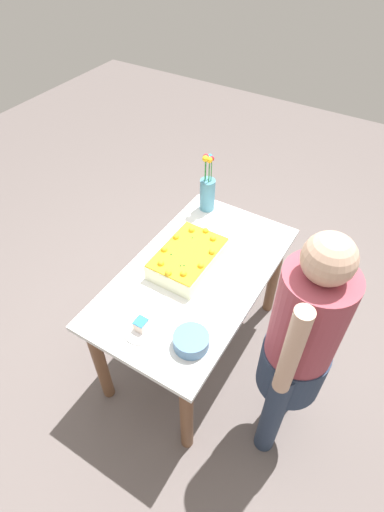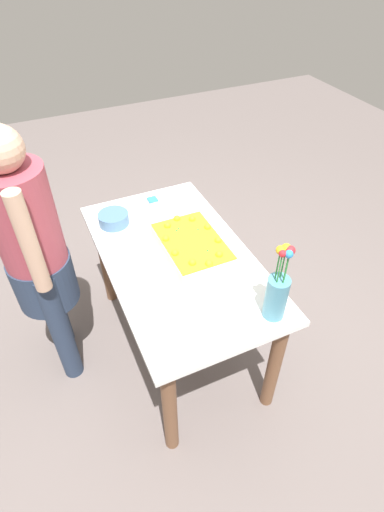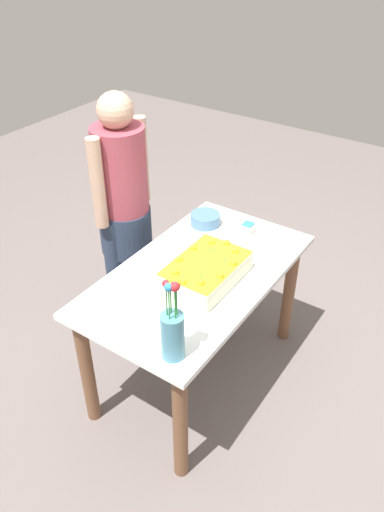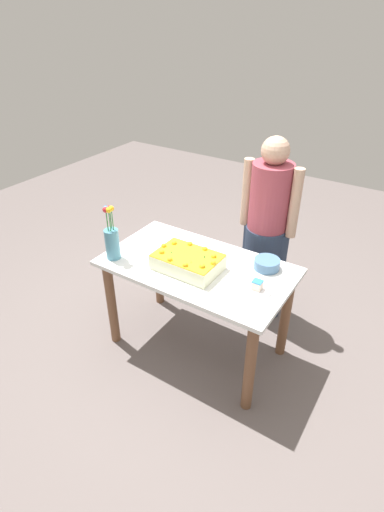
{
  "view_description": "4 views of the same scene",
  "coord_description": "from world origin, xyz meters",
  "px_view_note": "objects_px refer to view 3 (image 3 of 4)",
  "views": [
    {
      "loc": [
        -1.29,
        -0.76,
        2.38
      ],
      "look_at": [
        0.07,
        0.07,
        0.78
      ],
      "focal_mm": 28.0,
      "sensor_mm": 36.0,
      "label": 1
    },
    {
      "loc": [
        1.44,
        -0.57,
        2.13
      ],
      "look_at": [
        0.07,
        0.05,
        0.79
      ],
      "focal_mm": 28.0,
      "sensor_mm": 36.0,
      "label": 2
    },
    {
      "loc": [
        1.69,
        1.11,
        2.27
      ],
      "look_at": [
        0.02,
        -0.02,
        0.85
      ],
      "focal_mm": 35.0,
      "sensor_mm": 36.0,
      "label": 3
    },
    {
      "loc": [
        -1.2,
        1.91,
        2.23
      ],
      "look_at": [
        0.03,
        0.02,
        0.82
      ],
      "focal_mm": 28.0,
      "sensor_mm": 36.0,
      "label": 4
    }
  ],
  "objects_px": {
    "sheet_cake": "(206,270)",
    "cake_knife": "(107,310)",
    "fruit_bowl": "(205,219)",
    "serving_plate_with_slice": "(248,231)",
    "flower_vase": "(173,331)",
    "person_standing": "(123,201)"
  },
  "relations": [
    {
      "from": "flower_vase",
      "to": "person_standing",
      "type": "distance_m",
      "value": 1.17
    },
    {
      "from": "cake_knife",
      "to": "person_standing",
      "type": "bearing_deg",
      "value": -24.53
    },
    {
      "from": "sheet_cake",
      "to": "serving_plate_with_slice",
      "type": "height_order",
      "value": "sheet_cake"
    },
    {
      "from": "fruit_bowl",
      "to": "person_standing",
      "type": "xyz_separation_m",
      "value": [
        0.2,
        -0.44,
        0.07
      ]
    },
    {
      "from": "cake_knife",
      "to": "fruit_bowl",
      "type": "bearing_deg",
      "value": -57.04
    },
    {
      "from": "sheet_cake",
      "to": "fruit_bowl",
      "type": "bearing_deg",
      "value": -146.66
    },
    {
      "from": "sheet_cake",
      "to": "cake_knife",
      "type": "xyz_separation_m",
      "value": [
        0.45,
        -0.25,
        -0.05
      ]
    },
    {
      "from": "person_standing",
      "to": "flower_vase",
      "type": "bearing_deg",
      "value": -39.62
    },
    {
      "from": "cake_knife",
      "to": "sheet_cake",
      "type": "bearing_deg",
      "value": -88.62
    },
    {
      "from": "fruit_bowl",
      "to": "sheet_cake",
      "type": "bearing_deg",
      "value": 33.34
    },
    {
      "from": "cake_knife",
      "to": "flower_vase",
      "type": "relative_size",
      "value": 0.5
    },
    {
      "from": "cake_knife",
      "to": "flower_vase",
      "type": "bearing_deg",
      "value": -156.86
    },
    {
      "from": "serving_plate_with_slice",
      "to": "person_standing",
      "type": "relative_size",
      "value": 0.13
    },
    {
      "from": "sheet_cake",
      "to": "serving_plate_with_slice",
      "type": "xyz_separation_m",
      "value": [
        -0.49,
        -0.03,
        -0.04
      ]
    },
    {
      "from": "flower_vase",
      "to": "fruit_bowl",
      "type": "bearing_deg",
      "value": -154.23
    },
    {
      "from": "cake_knife",
      "to": "person_standing",
      "type": "xyz_separation_m",
      "value": [
        -0.69,
        -0.48,
        0.11
      ]
    },
    {
      "from": "cake_knife",
      "to": "person_standing",
      "type": "height_order",
      "value": "person_standing"
    },
    {
      "from": "flower_vase",
      "to": "fruit_bowl",
      "type": "xyz_separation_m",
      "value": [
        -0.94,
        -0.46,
        -0.1
      ]
    },
    {
      "from": "serving_plate_with_slice",
      "to": "flower_vase",
      "type": "bearing_deg",
      "value": 11.45
    },
    {
      "from": "flower_vase",
      "to": "person_standing",
      "type": "height_order",
      "value": "person_standing"
    },
    {
      "from": "sheet_cake",
      "to": "cake_knife",
      "type": "bearing_deg",
      "value": -29.22
    },
    {
      "from": "serving_plate_with_slice",
      "to": "cake_knife",
      "type": "distance_m",
      "value": 0.96
    }
  ]
}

